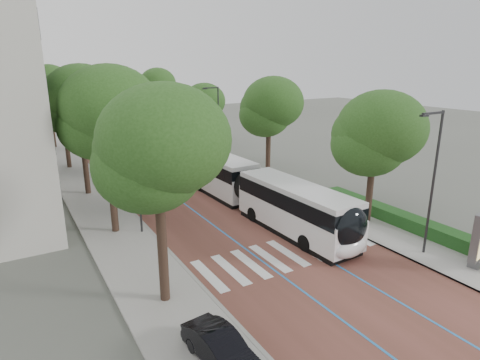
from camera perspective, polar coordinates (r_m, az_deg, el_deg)
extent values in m
plane|color=#51544C|center=(22.61, 7.92, -11.37)|extent=(160.00, 160.00, 0.00)
cube|color=brown|center=(57.91, -17.43, 5.16)|extent=(11.00, 140.00, 0.02)
cube|color=#9B9792|center=(56.72, -24.81, 4.23)|extent=(4.00, 140.00, 0.12)
cube|color=#9B9792|center=(59.99, -10.45, 6.05)|extent=(4.00, 140.00, 0.12)
cube|color=gray|center=(56.93, -22.92, 4.49)|extent=(0.20, 140.00, 0.14)
cube|color=gray|center=(59.38, -12.17, 5.85)|extent=(0.20, 140.00, 0.14)
cube|color=silver|center=(21.07, -4.44, -13.38)|extent=(0.55, 3.60, 0.01)
cube|color=silver|center=(21.57, -1.39, -12.58)|extent=(0.55, 3.60, 0.01)
cube|color=silver|center=(22.13, 1.50, -11.78)|extent=(0.55, 3.60, 0.01)
cube|color=silver|center=(22.74, 4.22, -11.00)|extent=(0.55, 3.60, 0.01)
cube|color=silver|center=(23.41, 6.78, -10.24)|extent=(0.55, 3.60, 0.01)
cube|color=silver|center=(24.12, 9.18, -9.51)|extent=(0.55, 3.60, 0.01)
cube|color=silver|center=(24.88, 11.43, -8.80)|extent=(0.55, 3.60, 0.01)
cube|color=silver|center=(25.67, 13.54, -8.13)|extent=(0.55, 3.60, 0.01)
cube|color=silver|center=(26.50, 15.51, -7.48)|extent=(0.55, 3.60, 0.01)
cube|color=#2572B9|center=(57.57, -18.98, 4.98)|extent=(0.12, 126.00, 0.01)
cube|color=#2572B9|center=(58.27, -15.90, 5.37)|extent=(0.12, 126.00, 0.01)
cube|color=black|center=(44.21, -27.26, 4.79)|extent=(0.12, 38.00, 1.60)
cube|color=black|center=(43.79, -27.80, 8.89)|extent=(0.12, 38.00, 1.60)
cube|color=black|center=(43.59, -28.36, 13.04)|extent=(0.12, 38.00, 1.60)
cube|color=black|center=(43.63, -28.91, 16.95)|extent=(0.12, 38.00, 1.60)
cube|color=#184518|center=(28.55, 22.53, -5.35)|extent=(1.20, 14.00, 0.80)
cylinder|color=#29292B|center=(24.03, 25.74, -0.61)|extent=(0.14, 0.14, 8.00)
cube|color=#29292B|center=(22.64, 25.80, 8.56)|extent=(1.70, 0.12, 0.12)
cube|color=#29292B|center=(22.08, 24.75, 8.32)|extent=(0.50, 0.20, 0.10)
cylinder|color=#29292B|center=(42.76, -3.07, 7.76)|extent=(0.14, 0.14, 8.00)
cube|color=#29292B|center=(42.00, -4.15, 12.94)|extent=(1.70, 0.12, 0.12)
cube|color=#29292B|center=(41.70, -5.03, 12.79)|extent=(0.50, 0.20, 0.10)
cylinder|color=#29292B|center=(25.24, -14.38, 1.27)|extent=(0.14, 0.14, 8.00)
cylinder|color=black|center=(18.22, -10.94, -10.07)|extent=(0.44, 0.44, 4.87)
ellipsoid|color=#214716|center=(16.76, -11.75, 3.64)|extent=(5.46, 5.46, 4.64)
cylinder|color=black|center=(26.26, -17.70, -1.83)|extent=(0.44, 0.44, 5.24)
ellipsoid|color=#214716|center=(25.26, -18.63, 8.50)|extent=(5.81, 5.81, 4.94)
cylinder|color=black|center=(34.81, -21.15, 2.20)|extent=(0.44, 0.44, 5.24)
ellipsoid|color=#214716|center=(34.06, -21.98, 9.99)|extent=(5.82, 5.82, 4.94)
cylinder|color=black|center=(44.56, -23.40, 4.59)|extent=(0.44, 0.44, 4.87)
ellipsoid|color=#214716|center=(43.98, -24.05, 10.24)|extent=(5.26, 5.26, 4.47)
cylinder|color=black|center=(56.31, -25.12, 6.81)|extent=(0.44, 0.44, 5.30)
ellipsoid|color=#214716|center=(55.85, -25.72, 11.68)|extent=(5.37, 5.37, 4.56)
cylinder|color=black|center=(71.18, -26.42, 8.08)|extent=(0.44, 0.44, 4.70)
ellipsoid|color=#214716|center=(70.82, -26.86, 11.49)|extent=(5.19, 5.19, 4.41)
cylinder|color=black|center=(28.17, 17.93, -1.79)|extent=(0.44, 0.44, 4.17)
ellipsoid|color=#214716|center=(27.28, 18.63, 5.80)|extent=(5.68, 5.68, 4.83)
cylinder|color=black|center=(36.80, 4.01, 3.48)|extent=(0.44, 0.44, 4.62)
ellipsoid|color=#214716|center=(36.11, 4.14, 9.99)|extent=(5.42, 5.42, 4.60)
cylinder|color=black|center=(48.81, -5.38, 6.23)|extent=(0.44, 0.44, 3.96)
ellipsoid|color=#214716|center=(48.32, -5.49, 10.43)|extent=(4.94, 4.94, 4.20)
cylinder|color=black|center=(63.43, -11.67, 8.72)|extent=(0.44, 0.44, 4.92)
ellipsoid|color=#214716|center=(63.02, -11.90, 12.75)|extent=(5.44, 5.44, 4.62)
cylinder|color=black|center=(29.29, 1.49, -0.92)|extent=(2.33, 0.97, 2.30)
cube|color=white|center=(25.58, 7.88, -4.89)|extent=(2.77, 9.43, 1.82)
cube|color=black|center=(25.20, 7.98, -2.47)|extent=(2.81, 9.24, 0.97)
cube|color=silver|center=(25.00, 8.04, -1.08)|extent=(2.72, 9.24, 0.31)
cube|color=black|center=(25.99, 7.79, -7.13)|extent=(2.71, 9.05, 0.35)
cube|color=white|center=(32.96, -2.68, 0.10)|extent=(2.73, 7.81, 1.82)
cube|color=black|center=(32.66, -2.71, 2.03)|extent=(2.76, 7.66, 0.97)
cube|color=silver|center=(32.51, -2.72, 3.12)|extent=(2.67, 7.65, 0.31)
cube|color=black|center=(33.28, -2.66, -1.69)|extent=(2.67, 7.50, 0.35)
ellipsoid|color=black|center=(22.31, 15.47, -6.55)|extent=(2.38, 1.17, 2.28)
ellipsoid|color=white|center=(22.74, 15.34, -9.24)|extent=(2.38, 1.07, 1.14)
cylinder|color=black|center=(23.62, 9.26, -8.82)|extent=(0.33, 1.01, 1.00)
cylinder|color=black|center=(25.06, 13.19, -7.53)|extent=(0.33, 1.01, 1.00)
cylinder|color=black|center=(34.09, -5.71, -0.75)|extent=(0.33, 1.01, 1.00)
cylinder|color=black|center=(35.10, -2.41, -0.17)|extent=(0.33, 1.01, 1.00)
cylinder|color=black|center=(27.50, 1.88, -4.90)|extent=(0.33, 1.01, 1.00)
cylinder|color=black|center=(28.75, 5.62, -4.01)|extent=(0.33, 1.01, 1.00)
cube|color=white|center=(42.31, -8.72, 3.57)|extent=(3.08, 12.11, 1.82)
cube|color=black|center=(42.08, -8.78, 5.08)|extent=(3.11, 11.87, 0.97)
cube|color=silver|center=(41.96, -8.82, 5.94)|extent=(3.02, 11.86, 0.31)
cube|color=black|center=(42.56, -8.66, 2.14)|extent=(3.01, 11.63, 0.35)
ellipsoid|color=black|center=(36.80, -5.74, 2.95)|extent=(2.40, 1.21, 2.28)
ellipsoid|color=white|center=(37.03, -5.66, 1.22)|extent=(2.40, 1.11, 1.14)
cylinder|color=black|center=(38.83, -8.48, 1.27)|extent=(0.35, 1.01, 1.00)
cylinder|color=black|center=(39.60, -5.40, 1.68)|extent=(0.35, 1.01, 1.00)
cylinder|color=black|center=(45.69, -11.60, 3.39)|extent=(0.35, 1.01, 1.00)
cylinder|color=black|center=(46.34, -8.92, 3.70)|extent=(0.35, 1.01, 1.00)
cube|color=white|center=(54.63, -14.22, 6.12)|extent=(2.60, 12.02, 1.82)
cube|color=black|center=(54.45, -14.30, 7.30)|extent=(2.64, 11.78, 0.97)
cube|color=silver|center=(54.35, -14.35, 7.96)|extent=(2.55, 11.78, 0.31)
cube|color=black|center=(54.82, -14.14, 5.00)|extent=(2.55, 11.54, 0.35)
ellipsoid|color=black|center=(48.98, -12.34, 5.99)|extent=(2.36, 1.12, 2.28)
ellipsoid|color=white|center=(49.14, -12.24, 4.68)|extent=(2.36, 1.02, 1.14)
cylinder|color=black|center=(51.05, -14.24, 4.56)|extent=(0.31, 1.00, 1.00)
cylinder|color=black|center=(51.70, -11.83, 4.85)|extent=(0.31, 1.00, 1.00)
cylinder|color=black|center=(58.10, -16.30, 5.78)|extent=(0.31, 1.00, 1.00)
cylinder|color=black|center=(58.66, -14.16, 6.04)|extent=(0.31, 1.00, 1.00)
cube|color=white|center=(67.28, -17.26, 7.72)|extent=(2.92, 12.08, 1.82)
cube|color=black|center=(67.14, -17.34, 8.68)|extent=(2.95, 11.84, 0.97)
cube|color=silver|center=(67.06, -17.39, 9.22)|extent=(2.86, 11.84, 0.31)
cube|color=black|center=(67.44, -17.18, 6.81)|extent=(2.85, 11.60, 0.35)
ellipsoid|color=black|center=(61.51, -16.18, 7.76)|extent=(2.39, 1.18, 2.28)
ellipsoid|color=white|center=(61.63, -16.09, 6.71)|extent=(2.38, 1.08, 1.14)
cylinder|color=black|center=(63.68, -17.53, 6.55)|extent=(0.34, 1.01, 1.00)
cylinder|color=black|center=(64.14, -15.54, 6.78)|extent=(0.34, 1.01, 1.00)
cylinder|color=black|center=(70.88, -18.74, 7.37)|extent=(0.34, 1.01, 1.00)
cylinder|color=black|center=(71.30, -16.95, 7.57)|extent=(0.34, 1.01, 1.00)
cube|color=#59595B|center=(24.83, 30.46, -10.11)|extent=(0.77, 0.69, 0.45)
cube|color=#59595B|center=(24.25, 30.97, -6.88)|extent=(1.51, 0.68, 2.58)
imported|color=black|center=(15.41, -2.70, -22.82)|extent=(1.71, 3.77, 1.20)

